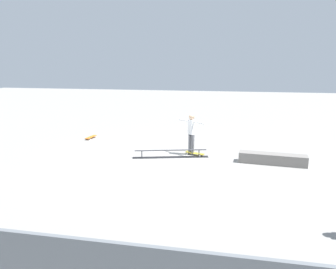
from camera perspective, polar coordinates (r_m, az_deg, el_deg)
ground_plane at (r=12.21m, az=0.26°, el=-4.31°), size 60.00×60.00×0.00m
grind_rail at (r=12.38m, az=0.45°, el=-3.44°), size 2.84×0.97×0.31m
skate_ledge at (r=12.16m, az=17.81°, el=-4.07°), size 2.36×0.70×0.37m
skater_main at (r=12.61m, az=4.14°, el=0.59°), size 1.10×0.82×1.61m
skateboard_main at (r=12.75m, az=4.69°, el=-3.27°), size 0.82×0.48×0.09m
loose_skateboard_orange at (r=15.86m, az=-13.33°, el=-0.43°), size 0.32×0.82×0.09m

